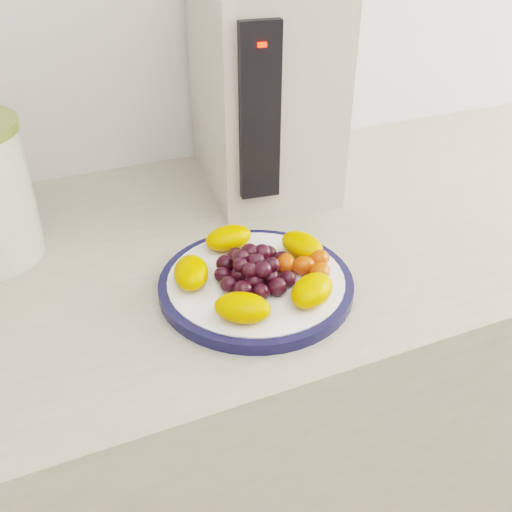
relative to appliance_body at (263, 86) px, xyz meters
name	(u,v)px	position (x,y,z in m)	size (l,w,h in m)	color
counter	(225,445)	(-0.14, -0.15, -0.61)	(3.50, 0.60, 0.90)	#A6A08B
cabinet_face	(225,455)	(-0.14, -0.15, -0.64)	(3.48, 0.58, 0.84)	olive
plate_rim	(256,284)	(-0.13, -0.28, -0.15)	(0.24, 0.24, 0.01)	#12143A
plate_face	(256,284)	(-0.13, -0.28, -0.15)	(0.22, 0.22, 0.02)	white
appliance_body	(263,86)	(0.00, 0.00, 0.00)	(0.19, 0.26, 0.32)	beige
appliance_panel	(259,114)	(-0.06, -0.13, 0.00)	(0.06, 0.02, 0.24)	black
appliance_led	(262,45)	(-0.06, -0.14, 0.10)	(0.01, 0.01, 0.01)	#FF0C05
fruit_plate	(259,268)	(-0.13, -0.28, -0.13)	(0.21, 0.20, 0.04)	orange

